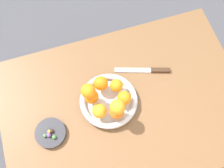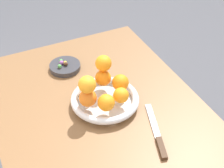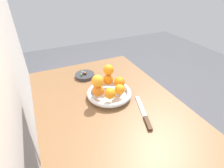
# 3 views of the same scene
# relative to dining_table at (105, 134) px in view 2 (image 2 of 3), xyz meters

# --- Properties ---
(dining_table) EXTENTS (1.10, 0.76, 0.74)m
(dining_table) POSITION_rel_dining_table_xyz_m (0.00, 0.00, 0.00)
(dining_table) COLOR brown
(dining_table) RESTS_ON ground_plane
(fruit_bowl) EXTENTS (0.26, 0.26, 0.04)m
(fruit_bowl) POSITION_rel_dining_table_xyz_m (0.06, -0.03, 0.11)
(fruit_bowl) COLOR silver
(fruit_bowl) RESTS_ON dining_table
(candy_dish) EXTENTS (0.13, 0.13, 0.02)m
(candy_dish) POSITION_rel_dining_table_xyz_m (0.34, 0.03, 0.10)
(candy_dish) COLOR #333338
(candy_dish) RESTS_ON dining_table
(orange_0) EXTENTS (0.06, 0.06, 0.06)m
(orange_0) POSITION_rel_dining_table_xyz_m (0.13, -0.06, 0.16)
(orange_0) COLOR orange
(orange_0) RESTS_ON fruit_bowl
(orange_1) EXTENTS (0.06, 0.06, 0.06)m
(orange_1) POSITION_rel_dining_table_xyz_m (0.12, 0.02, 0.16)
(orange_1) COLOR orange
(orange_1) RESTS_ON fruit_bowl
(orange_2) EXTENTS (0.06, 0.06, 0.06)m
(orange_2) POSITION_rel_dining_table_xyz_m (0.05, 0.04, 0.16)
(orange_2) COLOR orange
(orange_2) RESTS_ON fruit_bowl
(orange_3) EXTENTS (0.06, 0.06, 0.06)m
(orange_3) POSITION_rel_dining_table_xyz_m (-0.00, -0.01, 0.16)
(orange_3) COLOR orange
(orange_3) RESTS_ON fruit_bowl
(orange_4) EXTENTS (0.06, 0.06, 0.06)m
(orange_4) POSITION_rel_dining_table_xyz_m (0.01, -0.07, 0.16)
(orange_4) COLOR orange
(orange_4) RESTS_ON fruit_bowl
(orange_5) EXTENTS (0.06, 0.06, 0.06)m
(orange_5) POSITION_rel_dining_table_xyz_m (0.08, -0.10, 0.16)
(orange_5) COLOR orange
(orange_5) RESTS_ON fruit_bowl
(orange_6) EXTENTS (0.06, 0.06, 0.06)m
(orange_6) POSITION_rel_dining_table_xyz_m (0.14, -0.06, 0.22)
(orange_6) COLOR orange
(orange_6) RESTS_ON orange_0
(orange_7) EXTENTS (0.06, 0.06, 0.06)m
(orange_7) POSITION_rel_dining_table_xyz_m (0.05, 0.04, 0.22)
(orange_7) COLOR orange
(orange_7) RESTS_ON orange_2
(candy_ball_0) EXTENTS (0.02, 0.02, 0.02)m
(candy_ball_0) POSITION_rel_dining_table_xyz_m (0.33, 0.03, 0.12)
(candy_ball_0) COLOR #472819
(candy_ball_0) RESTS_ON candy_dish
(candy_ball_1) EXTENTS (0.02, 0.02, 0.02)m
(candy_ball_1) POSITION_rel_dining_table_xyz_m (0.37, 0.04, 0.12)
(candy_ball_1) COLOR #4C9947
(candy_ball_1) RESTS_ON candy_dish
(candy_ball_2) EXTENTS (0.02, 0.02, 0.02)m
(candy_ball_2) POSITION_rel_dining_table_xyz_m (0.34, 0.03, 0.12)
(candy_ball_2) COLOR gold
(candy_ball_2) RESTS_ON candy_dish
(candy_ball_3) EXTENTS (0.02, 0.02, 0.02)m
(candy_ball_3) POSITION_rel_dining_table_xyz_m (0.33, 0.06, 0.12)
(candy_ball_3) COLOR #4C9947
(candy_ball_3) RESTS_ON candy_dish
(candy_ball_4) EXTENTS (0.02, 0.02, 0.02)m
(candy_ball_4) POSITION_rel_dining_table_xyz_m (0.35, 0.04, 0.12)
(candy_ball_4) COLOR #8C4C99
(candy_ball_4) RESTS_ON candy_dish
(knife) EXTENTS (0.25, 0.10, 0.01)m
(knife) POSITION_rel_dining_table_xyz_m (-0.16, -0.13, 0.09)
(knife) COLOR #3F2819
(knife) RESTS_ON dining_table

